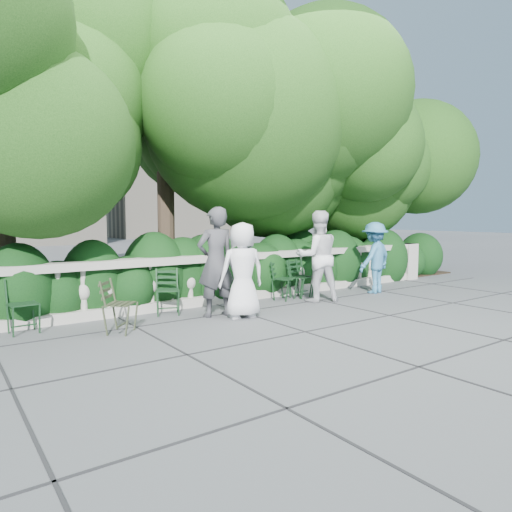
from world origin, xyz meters
TOP-DOWN VIEW (x-y plane):
  - ground at (0.00, 0.00)m, footprint 90.00×90.00m
  - balustrade at (0.00, 1.80)m, footprint 12.00×0.44m
  - shrub_hedge at (0.00, 3.00)m, footprint 15.00×2.60m
  - tree_canopy at (0.69, 3.19)m, footprint 15.04×6.52m
  - chair_a at (-4.00, 1.26)m, footprint 0.48×0.51m
  - chair_b at (-1.74, 1.22)m, footprint 0.58×0.61m
  - chair_c at (1.48, 1.19)m, footprint 0.46×0.50m
  - chair_d at (1.44, 1.17)m, footprint 0.57×0.59m
  - chair_e at (0.99, 1.15)m, footprint 0.58×0.61m
  - chair_weathered at (-2.71, 0.48)m, footprint 0.65×0.65m
  - person_businessman at (-0.72, 0.40)m, footprint 0.89×0.66m
  - person_woman_grey at (-1.04, 0.75)m, footprint 0.73×0.51m
  - person_casual_man at (1.40, 0.77)m, footprint 1.12×1.01m
  - person_older_blue at (3.18, 0.77)m, footprint 1.14×0.78m

SIDE VIEW (x-z plane):
  - ground at x=0.00m, z-range 0.00..0.00m
  - shrub_hedge at x=0.00m, z-range -0.85..0.85m
  - chair_a at x=-4.00m, z-range -0.42..0.42m
  - chair_b at x=-1.74m, z-range -0.42..0.42m
  - chair_c at x=1.48m, z-range -0.42..0.42m
  - chair_d at x=1.44m, z-range -0.42..0.42m
  - chair_e at x=0.99m, z-range -0.42..0.42m
  - chair_weathered at x=-2.71m, z-range -0.42..0.42m
  - balustrade at x=0.00m, z-range -0.01..0.99m
  - person_older_blue at x=3.18m, z-range 0.00..1.63m
  - person_businessman at x=-0.72m, z-range 0.00..1.66m
  - person_casual_man at x=1.40m, z-range 0.00..1.88m
  - person_woman_grey at x=-1.04m, z-range 0.00..1.93m
  - tree_canopy at x=0.69m, z-range 0.57..7.35m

